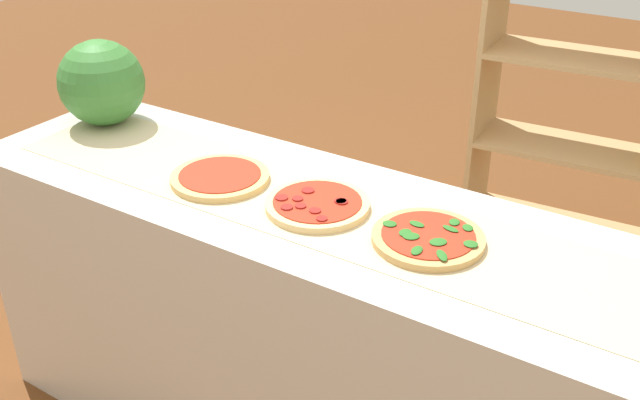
# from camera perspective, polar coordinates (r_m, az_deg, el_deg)

# --- Properties ---
(counter) EXTENTS (2.14, 0.59, 0.89)m
(counter) POSITION_cam_1_polar(r_m,az_deg,el_deg) (2.16, 0.00, -10.87)
(counter) COLOR beige
(counter) RESTS_ON ground_plane
(parchment_paper) EXTENTS (1.93, 0.37, 0.00)m
(parchment_paper) POSITION_cam_1_polar(r_m,az_deg,el_deg) (1.91, 0.00, -0.50)
(parchment_paper) COLOR beige
(parchment_paper) RESTS_ON counter
(pizza_plain_0) EXTENTS (0.27, 0.27, 0.02)m
(pizza_plain_0) POSITION_cam_1_polar(r_m,az_deg,el_deg) (2.05, -7.75, 1.75)
(pizza_plain_0) COLOR #DBB26B
(pizza_plain_0) RESTS_ON parchment_paper
(pizza_pepperoni_1) EXTENTS (0.27, 0.27, 0.03)m
(pizza_pepperoni_1) POSITION_cam_1_polar(r_m,az_deg,el_deg) (1.89, -0.22, -0.35)
(pizza_pepperoni_1) COLOR #E5C17F
(pizza_pepperoni_1) RESTS_ON parchment_paper
(pizza_spinach_2) EXTENTS (0.27, 0.27, 0.03)m
(pizza_spinach_2) POSITION_cam_1_polar(r_m,az_deg,el_deg) (1.77, 8.38, -2.93)
(pizza_spinach_2) COLOR tan
(pizza_spinach_2) RESTS_ON parchment_paper
(watermelon) EXTENTS (0.27, 0.27, 0.27)m
(watermelon) POSITION_cam_1_polar(r_m,az_deg,el_deg) (2.47, -16.57, 8.70)
(watermelon) COLOR #387A33
(watermelon) RESTS_ON counter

